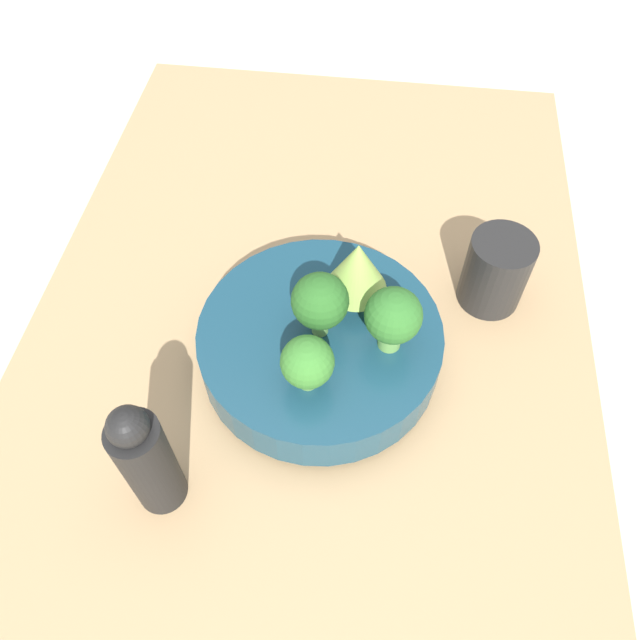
{
  "coord_description": "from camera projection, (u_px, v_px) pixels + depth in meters",
  "views": [
    {
      "loc": [
        0.36,
        0.07,
        0.67
      ],
      "look_at": [
        -0.02,
        0.02,
        0.13
      ],
      "focal_mm": 35.0,
      "sensor_mm": 36.0,
      "label": 1
    }
  ],
  "objects": [
    {
      "name": "ground_plane",
      "position": [
        301.0,
        397.0,
        0.76
      ],
      "size": [
        6.0,
        6.0,
        0.0
      ],
      "primitive_type": "plane",
      "color": "beige"
    },
    {
      "name": "table",
      "position": [
        300.0,
        387.0,
        0.74
      ],
      "size": [
        1.2,
        0.69,
        0.05
      ],
      "color": "tan",
      "rests_on": "ground_plane"
    },
    {
      "name": "bowl",
      "position": [
        320.0,
        344.0,
        0.7
      ],
      "size": [
        0.27,
        0.27,
        0.07
      ],
      "color": "navy",
      "rests_on": "table"
    },
    {
      "name": "broccoli_floret_right",
      "position": [
        307.0,
        363.0,
        0.61
      ],
      "size": [
        0.05,
        0.05,
        0.07
      ],
      "color": "#609347",
      "rests_on": "bowl"
    },
    {
      "name": "romanesco_piece_far",
      "position": [
        357.0,
        268.0,
        0.66
      ],
      "size": [
        0.07,
        0.07,
        0.09
      ],
      "color": "#609347",
      "rests_on": "bowl"
    },
    {
      "name": "broccoli_floret_back",
      "position": [
        393.0,
        317.0,
        0.63
      ],
      "size": [
        0.06,
        0.06,
        0.08
      ],
      "color": "#6BA34C",
      "rests_on": "bowl"
    },
    {
      "name": "broccoli_floret_center",
      "position": [
        320.0,
        302.0,
        0.64
      ],
      "size": [
        0.06,
        0.06,
        0.08
      ],
      "color": "#609347",
      "rests_on": "bowl"
    },
    {
      "name": "cup",
      "position": [
        496.0,
        271.0,
        0.75
      ],
      "size": [
        0.08,
        0.08,
        0.1
      ],
      "color": "black",
      "rests_on": "table"
    },
    {
      "name": "pepper_mill",
      "position": [
        146.0,
        460.0,
        0.58
      ],
      "size": [
        0.05,
        0.05,
        0.17
      ],
      "color": "black",
      "rests_on": "table"
    }
  ]
}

